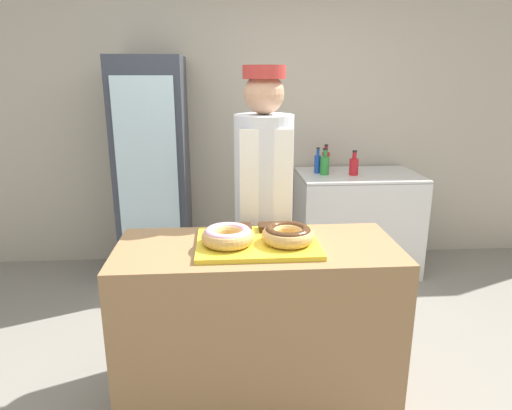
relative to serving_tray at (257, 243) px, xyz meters
name	(u,v)px	position (x,y,z in m)	size (l,w,h in m)	color
ground_plane	(257,401)	(0.00, 0.00, -0.93)	(14.00, 14.00, 0.00)	gray
wall_back	(240,117)	(0.00, 2.13, 0.42)	(8.00, 0.06, 2.70)	#BCB29E
display_counter	(257,327)	(0.00, 0.00, -0.47)	(1.40, 0.61, 0.92)	#997047
serving_tray	(257,243)	(0.00, 0.00, 0.00)	(0.60, 0.45, 0.02)	yellow
donut_light_glaze	(228,235)	(-0.15, -0.03, 0.06)	(0.26, 0.26, 0.08)	tan
donut_chocolate_glaze	(288,234)	(0.15, -0.03, 0.06)	(0.26, 0.26, 0.08)	tan
brownie_back_left	(242,228)	(-0.07, 0.16, 0.03)	(0.09, 0.09, 0.03)	#382111
brownie_back_right	(268,227)	(0.07, 0.16, 0.03)	(0.09, 0.09, 0.03)	#382111
baker_person	(264,206)	(0.08, 0.55, 0.03)	(0.35, 0.35, 1.78)	#4C4C51
beverage_fridge	(154,172)	(-0.75, 1.73, 0.01)	(0.57, 0.64, 1.87)	#333842
chest_freezer	(356,222)	(1.02, 1.73, -0.48)	(1.05, 0.67, 0.89)	silver
bottle_green	(325,165)	(0.71, 1.72, 0.05)	(0.08, 0.08, 0.23)	#2D8C38
bottle_blue	(318,163)	(0.66, 1.79, 0.05)	(0.06, 0.06, 0.23)	#1E4CB2
bottle_red	(326,160)	(0.77, 1.93, 0.05)	(0.07, 0.07, 0.23)	red
bottle_red_b	(354,166)	(0.96, 1.69, 0.04)	(0.08, 0.08, 0.21)	red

